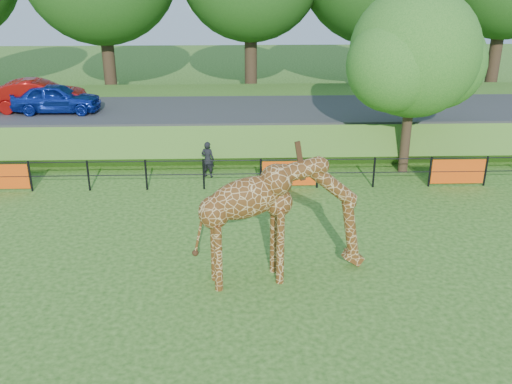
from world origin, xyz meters
TOP-DOWN VIEW (x-y plane):
  - ground at (0.00, 0.00)m, footprint 90.00×90.00m
  - giraffe at (2.29, 1.94)m, footprint 4.50×1.73m
  - perimeter_fence at (0.00, 8.00)m, footprint 28.07×0.10m
  - embankment at (0.00, 15.50)m, footprint 40.00×9.00m
  - road at (0.00, 14.00)m, footprint 40.00×5.00m
  - car_blue at (-6.50, 13.54)m, footprint 3.68×1.51m
  - car_red at (-7.41, 13.97)m, footprint 4.15×1.85m
  - visitor at (0.09, 9.23)m, footprint 0.58×0.48m
  - tree_east at (7.60, 9.63)m, footprint 5.40×4.71m

SIDE VIEW (x-z plane):
  - ground at x=0.00m, z-range 0.00..0.00m
  - perimeter_fence at x=0.00m, z-range 0.00..1.10m
  - embankment at x=0.00m, z-range 0.00..1.30m
  - visitor at x=0.09m, z-range 0.00..1.36m
  - road at x=0.00m, z-range 1.30..1.42m
  - giraffe at x=2.29m, z-range 0.00..3.16m
  - car_blue at x=-6.50m, z-range 1.42..2.67m
  - car_red at x=-7.41m, z-range 1.42..2.74m
  - tree_east at x=7.60m, z-range 0.90..7.66m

